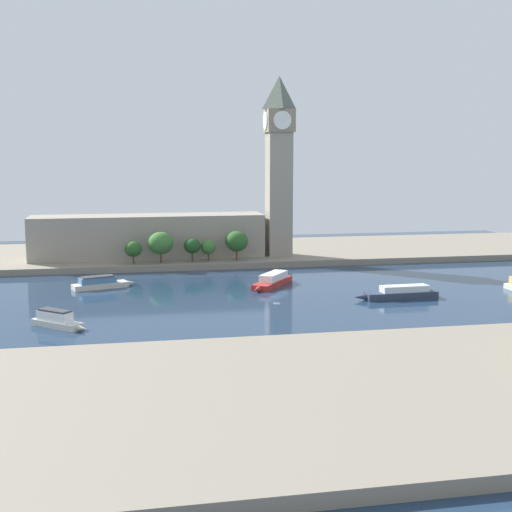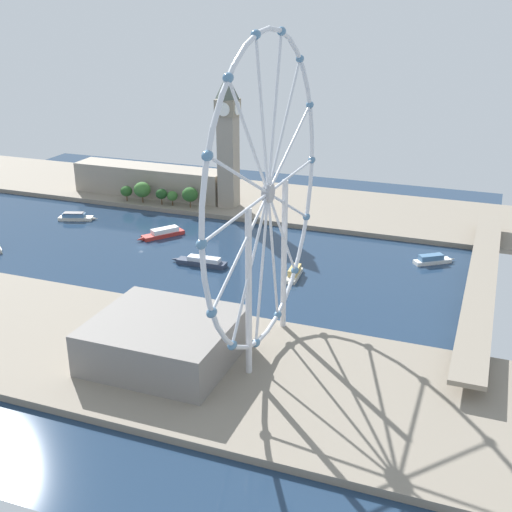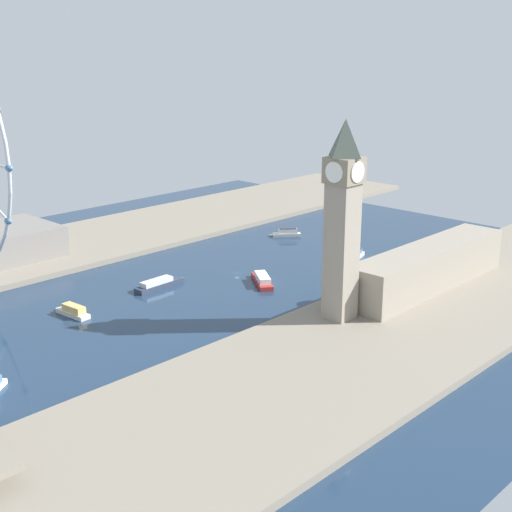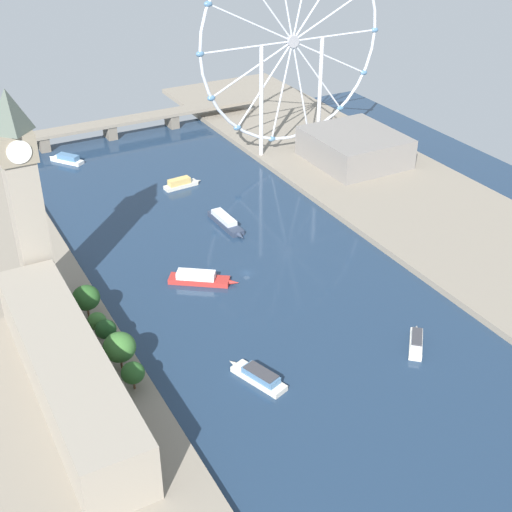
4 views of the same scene
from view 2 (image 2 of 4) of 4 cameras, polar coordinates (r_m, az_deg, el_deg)
ground_plane at (r=385.64m, az=-10.04°, el=0.72°), size 389.37×389.37×0.00m
riverbank_left at (r=477.42m, az=-3.42°, el=5.27°), size 90.00×520.00×3.00m
riverbank_right at (r=304.57m, az=-20.52°, el=-5.90°), size 90.00×520.00×3.00m
clock_tower at (r=436.31m, az=-2.46°, el=10.14°), size 14.43×14.43×87.96m
parliament_block at (r=478.06m, az=-9.26°, el=6.53°), size 22.00×112.81×20.85m
tree_row_embankment at (r=453.86m, az=-8.47°, el=5.53°), size 12.47×58.33×14.60m
ferris_wheel at (r=242.63m, az=1.07°, el=5.32°), size 120.28×3.20×123.55m
riverside_hall at (r=257.75m, az=-8.07°, el=-7.27°), size 48.35×53.64×16.99m
river_bridge at (r=332.98m, az=19.13°, el=-2.06°), size 201.37×13.45×10.65m
tour_boat_0 at (r=369.58m, az=15.18°, el=-0.31°), size 17.41×22.07×4.98m
tour_boat_1 at (r=338.88m, az=3.35°, el=-1.54°), size 22.65×6.92×5.33m
tour_boat_2 at (r=355.21m, az=-4.82°, el=-0.49°), size 7.17×32.39×4.94m
tour_boat_4 at (r=443.80m, az=-15.49°, el=3.32°), size 13.17×25.74×5.01m
tour_boat_5 at (r=401.09m, az=-8.14°, el=1.99°), size 27.74×21.71×5.19m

